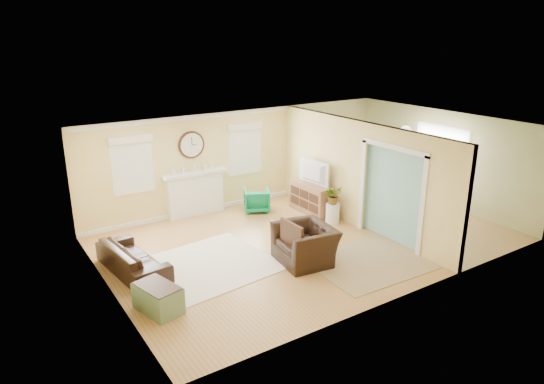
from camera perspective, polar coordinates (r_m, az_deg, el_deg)
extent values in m
plane|color=#AB723B|center=(11.33, 4.24, -5.48)|extent=(9.00, 9.00, 0.00)
cube|color=#DAC167|center=(13.28, -3.48, 4.05)|extent=(9.00, 0.02, 2.60)
cube|color=#DAC167|center=(8.83, 16.30, -4.11)|extent=(9.00, 0.02, 2.60)
cube|color=#DAC167|center=(9.02, -19.05, -3.90)|extent=(0.02, 6.00, 2.60)
cube|color=#DAC167|center=(13.98, 19.27, 3.77)|extent=(0.02, 6.00, 2.60)
cube|color=white|center=(10.56, 4.57, 7.55)|extent=(9.00, 6.00, 0.02)
cube|color=#DAC167|center=(12.82, 5.95, 3.46)|extent=(0.12, 3.20, 2.60)
cube|color=#DAC167|center=(10.23, 19.75, -1.38)|extent=(0.12, 1.00, 2.60)
cube|color=#DAC167|center=(10.80, 14.51, 6.20)|extent=(0.12, 1.80, 0.40)
cube|color=white|center=(11.68, 10.56, 0.76)|extent=(0.04, 0.12, 2.20)
cube|color=white|center=(10.53, 17.27, -1.72)|extent=(0.04, 0.12, 2.20)
cube|color=white|center=(10.79, 14.18, 5.12)|extent=(0.04, 1.92, 0.12)
cube|color=#80C6C1|center=(11.86, 10.45, 2.03)|extent=(0.02, 6.00, 2.60)
cube|color=white|center=(12.74, -9.01, -0.28)|extent=(1.50, 0.24, 1.10)
cube|color=white|center=(12.55, -9.08, 2.20)|extent=(1.70, 0.30, 0.08)
cube|color=black|center=(12.85, -9.18, -0.37)|extent=(0.85, 0.02, 0.75)
cube|color=gold|center=(12.78, -8.96, -0.84)|extent=(0.85, 0.02, 0.62)
cylinder|color=#402418|center=(12.48, -9.47, 5.50)|extent=(0.70, 0.06, 0.70)
cylinder|color=silver|center=(12.45, -9.40, 5.47)|extent=(0.60, 0.01, 0.60)
cube|color=black|center=(12.42, -9.42, 5.92)|extent=(0.02, 0.01, 0.20)
cube|color=black|center=(12.47, -9.14, 5.51)|extent=(0.12, 0.01, 0.02)
cube|color=white|center=(12.04, -16.17, 3.10)|extent=(0.90, 0.03, 1.30)
cube|color=white|center=(12.02, -16.12, 3.06)|extent=(1.00, 0.04, 1.40)
cube|color=#F1E3C9|center=(11.84, -16.33, 5.97)|extent=(1.05, 0.10, 0.18)
cube|color=white|center=(13.23, -3.26, 5.11)|extent=(0.90, 0.03, 1.30)
cube|color=white|center=(13.21, -3.20, 5.09)|extent=(1.00, 0.04, 1.40)
cube|color=#F1E3C9|center=(13.04, -3.16, 7.75)|extent=(1.05, 0.10, 0.18)
cube|color=white|center=(14.01, 19.11, 2.97)|extent=(0.03, 1.60, 2.10)
cube|color=white|center=(13.98, 19.03, 2.95)|extent=(0.03, 1.70, 2.20)
cylinder|color=gold|center=(12.61, 15.55, 8.01)|extent=(0.02, 0.02, 0.30)
sphere|color=white|center=(12.66, 15.45, 6.89)|extent=(0.30, 0.30, 0.30)
cube|color=#F1E3C9|center=(10.11, -7.76, -8.61)|extent=(2.90, 2.59, 0.01)
cube|color=tan|center=(10.33, 11.22, -8.20)|extent=(2.36, 1.96, 0.01)
cube|color=slate|center=(13.17, 13.55, -2.46)|extent=(2.44, 3.06, 0.01)
imported|color=black|center=(10.08, -16.06, -7.51)|extent=(0.99, 2.04, 0.57)
imported|color=black|center=(10.09, 3.92, -6.13)|extent=(1.20, 1.33, 0.78)
imported|color=#046F3A|center=(12.92, -1.80, -0.95)|extent=(0.88, 0.89, 0.61)
cube|color=gray|center=(8.68, -13.26, -12.10)|extent=(0.71, 0.94, 0.47)
cube|color=#402418|center=(8.56, -13.37, -10.70)|extent=(0.67, 0.89, 0.02)
cube|color=#956B4B|center=(12.80, 4.60, -0.73)|extent=(0.45, 1.35, 0.80)
cube|color=#402418|center=(12.32, 4.91, -0.77)|extent=(0.01, 0.36, 0.22)
cube|color=#402418|center=(12.41, 4.88, -1.95)|extent=(0.01, 0.36, 0.22)
cube|color=#402418|center=(12.62, 3.78, -0.27)|extent=(0.01, 0.36, 0.22)
cube|color=#402418|center=(12.71, 3.76, -1.42)|extent=(0.01, 0.36, 0.22)
cube|color=#402418|center=(12.93, 2.71, 0.21)|extent=(0.01, 0.36, 0.22)
cube|color=#402418|center=(13.02, 2.69, -0.92)|extent=(0.01, 0.36, 0.22)
imported|color=black|center=(12.58, 4.60, 2.33)|extent=(0.24, 1.09, 0.63)
cylinder|color=white|center=(12.21, 7.13, -2.50)|extent=(0.34, 0.34, 0.51)
imported|color=#337F33|center=(12.05, 7.22, -0.35)|extent=(0.44, 0.39, 0.46)
imported|color=#402418|center=(13.07, 13.65, -1.22)|extent=(0.98, 1.76, 0.62)
cube|color=slate|center=(13.69, 10.39, 0.60)|extent=(0.44, 0.44, 0.05)
cube|color=slate|center=(13.62, 10.45, 1.64)|extent=(0.44, 0.05, 0.52)
cylinder|color=black|center=(14.01, 10.37, -0.08)|extent=(0.03, 0.03, 0.44)
cylinder|color=black|center=(13.77, 11.37, -0.46)|extent=(0.03, 0.03, 0.44)
cylinder|color=black|center=(13.78, 9.29, -0.33)|extent=(0.03, 0.03, 0.44)
cylinder|color=black|center=(13.53, 10.29, -0.73)|extent=(0.03, 0.03, 0.44)
cube|color=slate|center=(12.40, 17.70, -1.75)|extent=(0.55, 0.55, 0.05)
cube|color=slate|center=(12.31, 17.82, -0.56)|extent=(0.46, 0.16, 0.55)
cylinder|color=black|center=(12.26, 17.97, -3.32)|extent=(0.03, 0.03, 0.46)
cylinder|color=black|center=(12.40, 16.44, -2.91)|extent=(0.03, 0.03, 0.46)
cylinder|color=black|center=(12.58, 18.71, -2.85)|extent=(0.03, 0.03, 0.46)
cylinder|color=black|center=(12.72, 17.21, -2.46)|extent=(0.03, 0.03, 0.46)
cube|color=white|center=(12.58, 11.93, -1.31)|extent=(0.47, 0.47, 0.05)
cube|color=white|center=(12.50, 12.00, -0.29)|extent=(0.13, 0.40, 0.47)
cylinder|color=black|center=(12.60, 10.85, -2.29)|extent=(0.03, 0.03, 0.40)
cylinder|color=black|center=(12.86, 11.66, -1.92)|extent=(0.03, 0.03, 0.40)
cylinder|color=black|center=(12.44, 12.07, -2.64)|extent=(0.03, 0.03, 0.40)
cylinder|color=black|center=(12.70, 12.86, -2.27)|extent=(0.03, 0.03, 0.40)
cube|color=slate|center=(13.58, 15.55, 0.03)|extent=(0.52, 0.52, 0.05)
cube|color=slate|center=(13.51, 15.64, 1.06)|extent=(0.15, 0.43, 0.51)
cylinder|color=black|center=(13.63, 16.47, -1.08)|extent=(0.03, 0.03, 0.43)
cylinder|color=black|center=(13.43, 15.28, -1.26)|extent=(0.03, 0.03, 0.43)
cylinder|color=black|center=(13.89, 15.64, -0.64)|extent=(0.03, 0.03, 0.43)
cylinder|color=black|center=(13.70, 14.45, -0.81)|extent=(0.03, 0.03, 0.43)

